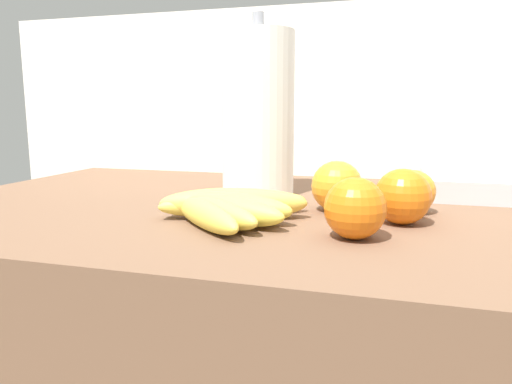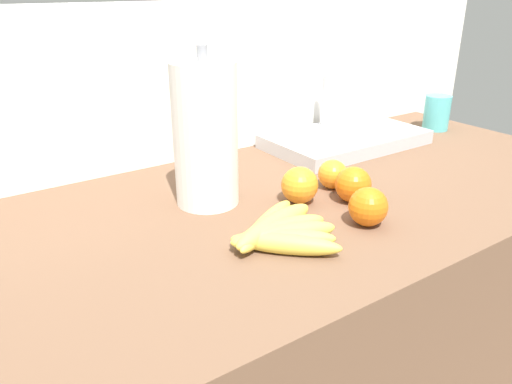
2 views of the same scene
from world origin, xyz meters
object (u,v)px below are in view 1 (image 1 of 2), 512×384
object	(u,v)px
paper_towel_roll	(258,114)
orange_front	(337,186)
banana_bunch	(224,208)
orange_back_left	(413,192)
orange_right	(355,208)
orange_center	(403,197)

from	to	relation	value
paper_towel_roll	orange_front	bearing A→B (deg)	-35.12
banana_bunch	orange_back_left	xyz separation A→B (m)	(0.25, 0.13, 0.01)
orange_right	orange_center	bearing A→B (deg)	59.93
orange_center	orange_back_left	world-z (taller)	orange_center
banana_bunch	orange_center	distance (m)	0.24
orange_center	orange_front	world-z (taller)	orange_front
banana_bunch	orange_right	world-z (taller)	orange_right
banana_bunch	orange_front	xyz separation A→B (m)	(0.14, 0.11, 0.02)
banana_bunch	orange_right	distance (m)	0.18
orange_right	orange_front	world-z (taller)	orange_front
banana_bunch	orange_right	xyz separation A→B (m)	(0.18, -0.04, 0.02)
orange_right	orange_front	bearing A→B (deg)	104.70
orange_right	orange_center	size ratio (longest dim) A/B	0.99
orange_right	orange_front	size ratio (longest dim) A/B	0.96
orange_back_left	paper_towel_roll	distance (m)	0.30
orange_center	paper_towel_roll	size ratio (longest dim) A/B	0.24
banana_bunch	orange_front	distance (m)	0.18
banana_bunch	orange_back_left	world-z (taller)	orange_back_left
orange_center	orange_back_left	distance (m)	0.08
banana_bunch	paper_towel_roll	size ratio (longest dim) A/B	0.72
banana_bunch	orange_center	size ratio (longest dim) A/B	3.02
orange_right	orange_center	world-z (taller)	orange_center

